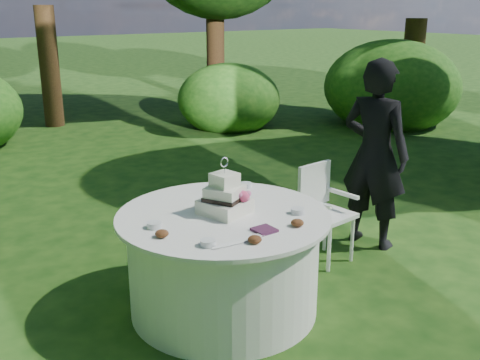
% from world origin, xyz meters
% --- Properties ---
extents(ground, '(80.00, 80.00, 0.00)m').
position_xyz_m(ground, '(0.00, 0.00, 0.00)').
color(ground, '#11330E').
rests_on(ground, ground).
extents(napkins, '(0.14, 0.14, 0.02)m').
position_xyz_m(napkins, '(0.04, -0.43, 0.78)').
color(napkins, '#471E3B').
rests_on(napkins, table).
extents(feather_plume, '(0.48, 0.07, 0.01)m').
position_xyz_m(feather_plume, '(-0.17, -0.48, 0.78)').
color(feather_plume, white).
rests_on(feather_plume, table).
extents(guest, '(0.59, 0.74, 1.78)m').
position_xyz_m(guest, '(1.84, 0.20, 0.89)').
color(guest, black).
rests_on(guest, ground).
extents(table, '(1.56, 1.56, 0.77)m').
position_xyz_m(table, '(0.00, 0.00, 0.39)').
color(table, white).
rests_on(table, ground).
extents(cake, '(0.38, 0.38, 0.42)m').
position_xyz_m(cake, '(0.02, 0.01, 0.88)').
color(cake, white).
rests_on(cake, table).
extents(chair, '(0.44, 0.43, 0.88)m').
position_xyz_m(chair, '(1.22, 0.23, 0.52)').
color(chair, white).
rests_on(chair, ground).
extents(votives, '(1.13, 0.91, 0.04)m').
position_xyz_m(votives, '(0.00, -0.07, 0.79)').
color(votives, silver).
rests_on(votives, table).
extents(petal_cups, '(1.04, 1.11, 0.05)m').
position_xyz_m(petal_cups, '(-0.01, -0.17, 0.79)').
color(petal_cups, '#562D16').
rests_on(petal_cups, table).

